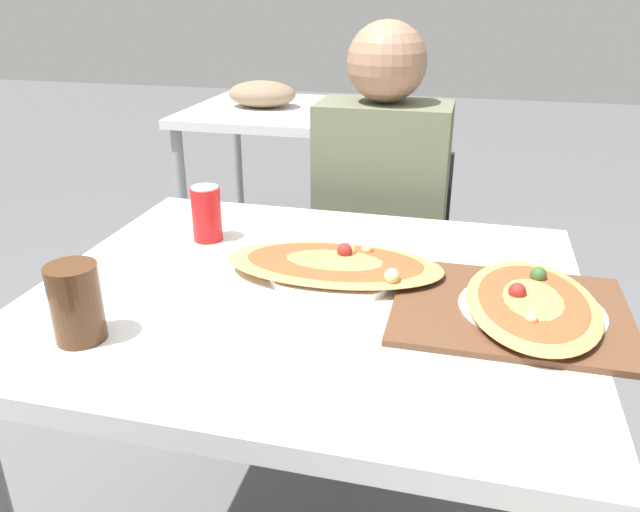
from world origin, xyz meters
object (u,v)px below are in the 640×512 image
drink_glass (76,303)px  pizza_second (532,305)px  chair_far_seated (383,269)px  soda_can (207,214)px  pizza_main (335,266)px  dining_table (309,327)px  person_seated (380,208)px

drink_glass → pizza_second: drink_glass is taller
chair_far_seated → soda_can: soda_can is taller
pizza_main → drink_glass: bearing=-136.1°
dining_table → soda_can: size_ratio=8.22×
person_seated → soda_can: bearing=55.7°
chair_far_seated → person_seated: (-0.00, -0.11, 0.24)m
drink_glass → pizza_main: bearing=43.9°
soda_can → chair_far_seated: bearing=61.0°
dining_table → chair_far_seated: 0.80m
chair_far_seated → soda_can: size_ratio=6.65×
pizza_main → soda_can: (-0.32, 0.11, 0.04)m
drink_glass → soda_can: bearing=86.3°
person_seated → pizza_second: size_ratio=3.32×
soda_can → drink_glass: (-0.03, -0.45, 0.00)m
pizza_main → chair_far_seated: bearing=89.8°
soda_can → pizza_second: size_ratio=0.34×
pizza_main → pizza_second: bearing=-11.8°
chair_far_seated → pizza_second: size_ratio=2.25×
dining_table → soda_can: (-0.29, 0.18, 0.15)m
person_seated → pizza_main: bearing=89.8°
chair_far_seated → soda_can: bearing=61.0°
chair_far_seated → person_seated: person_seated is taller
dining_table → chair_far_seated: size_ratio=1.24×
chair_far_seated → person_seated: bearing=90.0°
soda_can → person_seated: bearing=55.7°
dining_table → soda_can: 0.37m
pizza_second → person_seated: bearing=119.0°
dining_table → person_seated: bearing=86.7°
pizza_main → pizza_second: (0.37, -0.08, -0.00)m
dining_table → soda_can: soda_can is taller
chair_far_seated → pizza_main: chair_far_seated is taller
dining_table → drink_glass: (-0.31, -0.27, 0.15)m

